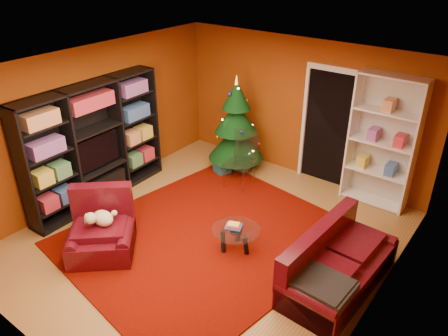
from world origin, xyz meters
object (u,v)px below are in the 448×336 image
Objects in this scene: rug at (205,237)px; gift_box_teal at (222,166)px; christmas_tree at (236,125)px; white_bookshelf at (382,143)px; sofa at (341,261)px; media_unit at (95,144)px; acrylic_chair at (239,163)px; coffee_table at (236,239)px; armchair at (101,231)px; dog at (103,218)px; gift_box_red at (237,161)px.

gift_box_teal reaches higher than rug.
christmas_tree is 0.83× the size of white_bookshelf.
rug is 2.11m from sofa.
acrylic_chair is at bearing 43.91° from media_unit.
sofa is at bearing -31.89° from christmas_tree.
coffee_table is at bearing -113.21° from white_bookshelf.
white_bookshelf reaches higher than rug.
white_bookshelf is at bearing 66.36° from coffee_table.
media_unit is at bearing -119.95° from gift_box_teal.
dog is (0.00, 0.07, 0.19)m from armchair.
sofa is 2.89m from acrylic_chair.
sofa is (3.06, -1.90, -0.53)m from christmas_tree.
media_unit is 1.65m from dog.
white_bookshelf is 2.47m from sofa.
christmas_tree is 2.70× the size of coffee_table.
dog is (-2.62, -3.71, -0.56)m from white_bookshelf.
dog reaches higher than rug.
dog is at bearing -142.26° from coffee_table.
gift_box_teal reaches higher than gift_box_red.
coffee_table is at bearing -53.98° from christmas_tree.
dog is (0.12, -2.95, 0.43)m from gift_box_teal.
acrylic_chair is (0.57, -0.23, 0.34)m from gift_box_teal.
gift_box_red is at bearing 111.64° from christmas_tree.
coffee_table is (1.51, 1.23, -0.20)m from armchair.
media_unit is 1.75m from armchair.
media_unit is 12.77× the size of gift_box_red.
white_bookshelf reaches higher than gift_box_red.
rug is 5.53× the size of coffee_table.
sofa is at bearing -79.81° from white_bookshelf.
christmas_tree is at bearing 126.35° from acrylic_chair.
sofa reaches higher than rug.
sofa is at bearing -32.30° from acrylic_chair.
media_unit is 4.36m from sofa.
sofa is at bearing -16.28° from armchair.
white_bookshelf reaches higher than christmas_tree.
gift_box_red is at bearing 49.20° from armchair.
dog is 0.56× the size of coffee_table.
gift_box_red is (0.04, 0.43, -0.03)m from gift_box_teal.
armchair is 1.02× the size of acrylic_chair.
acrylic_chair is at bearing -50.98° from gift_box_red.
acrylic_chair is at bearing 38.69° from armchair.
gift_box_teal is at bearing 153.68° from acrylic_chair.
christmas_tree is 7.01× the size of gift_box_teal.
gift_box_teal is at bearing -102.44° from christmas_tree.
coffee_table is 1.90m from acrylic_chair.
gift_box_teal is 3.01m from white_bookshelf.
armchair is at bearing -104.07° from acrylic_chair.
christmas_tree reaches higher than gift_box_teal.
armchair is 0.52× the size of sofa.
gift_box_teal is 2.98m from dog.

